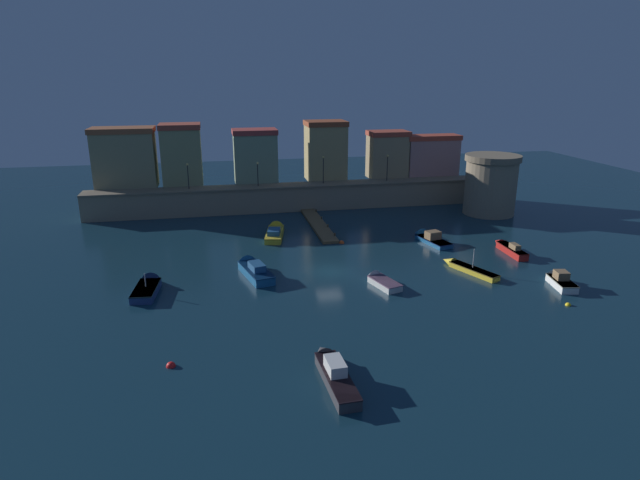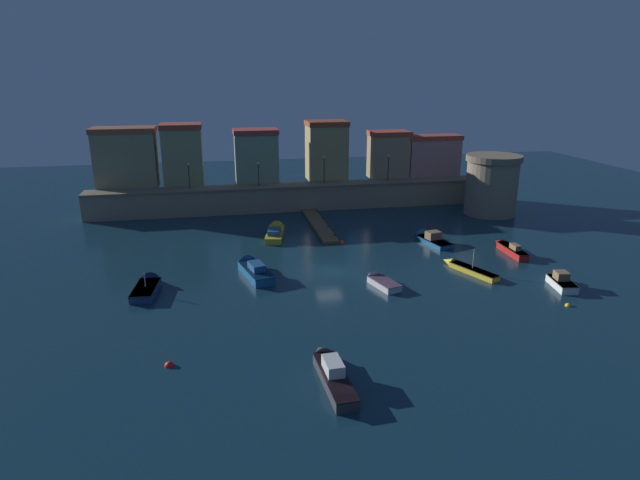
% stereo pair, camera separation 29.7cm
% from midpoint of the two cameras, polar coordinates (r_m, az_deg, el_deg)
% --- Properties ---
extents(ground_plane, '(140.62, 140.62, 0.00)m').
position_cam_midpoint_polar(ground_plane, '(51.90, 1.16, -3.40)').
color(ground_plane, '#112D3D').
extents(quay_wall, '(55.16, 3.41, 3.57)m').
position_cam_midpoint_polar(quay_wall, '(74.97, -2.90, 4.61)').
color(quay_wall, gray).
rests_on(quay_wall, ground).
extents(old_town_backdrop, '(52.35, 4.79, 8.53)m').
position_cam_midpoint_polar(old_town_backdrop, '(77.23, -5.22, 9.06)').
color(old_town_backdrop, gray).
rests_on(old_town_backdrop, ground).
extents(fortress_tower, '(7.33, 7.33, 8.03)m').
position_cam_midpoint_polar(fortress_tower, '(75.75, 18.00, 5.68)').
color(fortress_tower, gray).
rests_on(fortress_tower, ground).
extents(pier_dock, '(1.88, 14.99, 0.70)m').
position_cam_midpoint_polar(pier_dock, '(67.06, -0.01, 1.65)').
color(pier_dock, brown).
rests_on(pier_dock, ground).
extents(quay_lamp_0, '(0.32, 0.32, 3.45)m').
position_cam_midpoint_polar(quay_lamp_0, '(73.51, -13.75, 7.11)').
color(quay_lamp_0, black).
rests_on(quay_lamp_0, quay_wall).
extents(quay_lamp_1, '(0.32, 0.32, 3.28)m').
position_cam_midpoint_polar(quay_lamp_1, '(73.68, -6.49, 7.45)').
color(quay_lamp_1, black).
rests_on(quay_lamp_1, quay_wall).
extents(quay_lamp_2, '(0.32, 0.32, 3.84)m').
position_cam_midpoint_polar(quay_lamp_2, '(74.91, 0.56, 7.97)').
color(quay_lamp_2, black).
rests_on(quay_lamp_2, quay_wall).
extents(quay_lamp_3, '(0.32, 0.32, 3.77)m').
position_cam_midpoint_polar(quay_lamp_3, '(77.33, 7.43, 8.10)').
color(quay_lamp_3, black).
rests_on(quay_lamp_3, quay_wall).
extents(moored_boat_0, '(2.39, 5.79, 2.50)m').
position_cam_midpoint_polar(moored_boat_0, '(49.96, -17.73, -4.68)').
color(moored_boat_0, navy).
rests_on(moored_boat_0, ground).
extents(moored_boat_1, '(3.54, 6.65, 2.69)m').
position_cam_midpoint_polar(moored_boat_1, '(53.93, 15.50, -2.91)').
color(moored_boat_1, gold).
rests_on(moored_boat_1, ground).
extents(moored_boat_2, '(1.30, 6.19, 1.45)m').
position_cam_midpoint_polar(moored_boat_2, '(60.76, 19.71, -0.86)').
color(moored_boat_2, red).
rests_on(moored_boat_2, ground).
extents(moored_boat_3, '(3.10, 6.45, 2.00)m').
position_cam_midpoint_polar(moored_boat_3, '(62.40, 11.62, 0.24)').
color(moored_boat_3, '#195689').
rests_on(moored_boat_3, ground).
extents(moored_boat_4, '(2.24, 4.57, 1.79)m').
position_cam_midpoint_polar(moored_boat_4, '(53.27, 24.33, -3.94)').
color(moored_boat_4, white).
rests_on(moored_boat_4, ground).
extents(moored_boat_5, '(2.64, 4.62, 1.43)m').
position_cam_midpoint_polar(moored_boat_5, '(49.12, 6.57, -4.35)').
color(moored_boat_5, silver).
rests_on(moored_boat_5, ground).
extents(moored_boat_6, '(3.45, 7.17, 1.95)m').
position_cam_midpoint_polar(moored_boat_6, '(51.62, -7.06, -3.04)').
color(moored_boat_6, '#195689').
rests_on(moored_boat_6, ground).
extents(moored_boat_7, '(3.19, 7.47, 1.75)m').
position_cam_midpoint_polar(moored_boat_7, '(63.53, -4.64, 0.92)').
color(moored_boat_7, gold).
rests_on(moored_boat_7, ground).
extents(moored_boat_8, '(1.71, 7.28, 1.81)m').
position_cam_midpoint_polar(moored_boat_8, '(34.65, 1.45, -13.84)').
color(moored_boat_8, '#333338').
rests_on(moored_boat_8, ground).
extents(mooring_buoy_0, '(0.63, 0.63, 0.63)m').
position_cam_midpoint_polar(mooring_buoy_0, '(37.49, -15.59, -12.85)').
color(mooring_buoy_0, red).
rests_on(mooring_buoy_0, ground).
extents(mooring_buoy_1, '(0.48, 0.48, 0.48)m').
position_cam_midpoint_polar(mooring_buoy_1, '(49.15, 25.14, -6.40)').
color(mooring_buoy_1, yellow).
rests_on(mooring_buoy_1, ground).
extents(mooring_buoy_2, '(0.61, 0.61, 0.61)m').
position_cam_midpoint_polar(mooring_buoy_2, '(60.48, 2.49, -0.33)').
color(mooring_buoy_2, '#EA4C19').
rests_on(mooring_buoy_2, ground).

